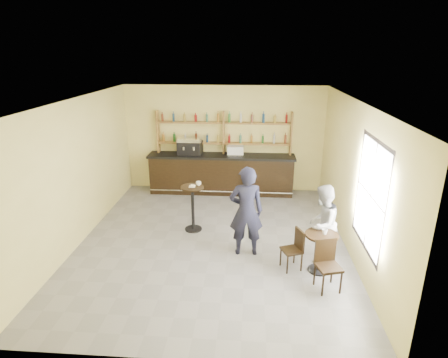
# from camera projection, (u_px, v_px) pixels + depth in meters

# --- Properties ---
(floor) EXTENTS (7.00, 7.00, 0.00)m
(floor) POSITION_uv_depth(u_px,v_px,m) (213.00, 241.00, 8.61)
(floor) COLOR slate
(floor) RESTS_ON ground
(ceiling) EXTENTS (7.00, 7.00, 0.00)m
(ceiling) POSITION_uv_depth(u_px,v_px,m) (211.00, 101.00, 7.56)
(ceiling) COLOR white
(ceiling) RESTS_ON wall_back
(wall_back) EXTENTS (7.00, 0.00, 7.00)m
(wall_back) POSITION_uv_depth(u_px,v_px,m) (224.00, 139.00, 11.38)
(wall_back) COLOR #F1E489
(wall_back) RESTS_ON floor
(wall_front) EXTENTS (7.00, 0.00, 7.00)m
(wall_front) POSITION_uv_depth(u_px,v_px,m) (184.00, 263.00, 4.79)
(wall_front) COLOR #F1E489
(wall_front) RESTS_ON floor
(wall_left) EXTENTS (0.00, 7.00, 7.00)m
(wall_left) POSITION_uv_depth(u_px,v_px,m) (78.00, 172.00, 8.30)
(wall_left) COLOR #F1E489
(wall_left) RESTS_ON floor
(wall_right) EXTENTS (0.00, 7.00, 7.00)m
(wall_right) POSITION_uv_depth(u_px,v_px,m) (354.00, 179.00, 7.88)
(wall_right) COLOR #F1E489
(wall_right) RESTS_ON floor
(window_pane) EXTENTS (0.00, 2.00, 2.00)m
(window_pane) POSITION_uv_depth(u_px,v_px,m) (371.00, 196.00, 6.71)
(window_pane) COLOR white
(window_pane) RESTS_ON wall_right
(window_frame) EXTENTS (0.04, 1.70, 2.10)m
(window_frame) POSITION_uv_depth(u_px,v_px,m) (370.00, 196.00, 6.71)
(window_frame) COLOR black
(window_frame) RESTS_ON wall_right
(shelf_unit) EXTENTS (4.00, 0.26, 1.40)m
(shelf_unit) POSITION_uv_depth(u_px,v_px,m) (224.00, 133.00, 11.19)
(shelf_unit) COLOR brown
(shelf_unit) RESTS_ON wall_back
(liquor_bottles) EXTENTS (3.68, 0.10, 1.00)m
(liquor_bottles) POSITION_uv_depth(u_px,v_px,m) (224.00, 127.00, 11.13)
(liquor_bottles) COLOR #8C5919
(liquor_bottles) RESTS_ON shelf_unit
(bar_counter) EXTENTS (4.40, 0.86, 1.19)m
(bar_counter) POSITION_uv_depth(u_px,v_px,m) (221.00, 174.00, 11.39)
(bar_counter) COLOR black
(bar_counter) RESTS_ON floor
(espresso_machine) EXTENTS (0.74, 0.51, 0.50)m
(espresso_machine) POSITION_uv_depth(u_px,v_px,m) (190.00, 146.00, 11.17)
(espresso_machine) COLOR black
(espresso_machine) RESTS_ON bar_counter
(pastry_case) EXTENTS (0.52, 0.43, 0.29)m
(pastry_case) POSITION_uv_depth(u_px,v_px,m) (236.00, 150.00, 11.11)
(pastry_case) COLOR silver
(pastry_case) RESTS_ON bar_counter
(pedestal_table) EXTENTS (0.64, 0.64, 1.12)m
(pedestal_table) POSITION_uv_depth(u_px,v_px,m) (193.00, 208.00, 9.00)
(pedestal_table) COLOR black
(pedestal_table) RESTS_ON floor
(napkin) EXTENTS (0.16, 0.16, 0.00)m
(napkin) POSITION_uv_depth(u_px,v_px,m) (192.00, 187.00, 8.81)
(napkin) COLOR white
(napkin) RESTS_ON pedestal_table
(donut) EXTENTS (0.14, 0.14, 0.04)m
(donut) POSITION_uv_depth(u_px,v_px,m) (193.00, 186.00, 8.79)
(donut) COLOR #E1B252
(donut) RESTS_ON napkin
(cup_pedestal) EXTENTS (0.14, 0.14, 0.10)m
(cup_pedestal) POSITION_uv_depth(u_px,v_px,m) (199.00, 183.00, 8.88)
(cup_pedestal) COLOR white
(cup_pedestal) RESTS_ON pedestal_table
(man_main) EXTENTS (0.76, 0.54, 1.96)m
(man_main) POSITION_uv_depth(u_px,v_px,m) (246.00, 211.00, 7.81)
(man_main) COLOR black
(man_main) RESTS_ON floor
(cafe_table) EXTENTS (0.71, 0.71, 0.82)m
(cafe_table) POSITION_uv_depth(u_px,v_px,m) (320.00, 253.00, 7.34)
(cafe_table) COLOR black
(cafe_table) RESTS_ON floor
(cup_cafe) EXTENTS (0.14, 0.14, 0.10)m
(cup_cafe) POSITION_uv_depth(u_px,v_px,m) (325.00, 232.00, 7.19)
(cup_cafe) COLOR white
(cup_cafe) RESTS_ON cafe_table
(chair_west) EXTENTS (0.47, 0.47, 0.84)m
(chair_west) POSITION_uv_depth(u_px,v_px,m) (292.00, 250.00, 7.43)
(chair_west) COLOR black
(chair_west) RESTS_ON floor
(chair_south) EXTENTS (0.51, 0.51, 0.95)m
(chair_south) POSITION_uv_depth(u_px,v_px,m) (329.00, 267.00, 6.76)
(chair_south) COLOR black
(chair_south) RESTS_ON floor
(patron_second) EXTENTS (0.94, 1.01, 1.65)m
(patron_second) POSITION_uv_depth(u_px,v_px,m) (322.00, 224.00, 7.63)
(patron_second) COLOR gray
(patron_second) RESTS_ON floor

